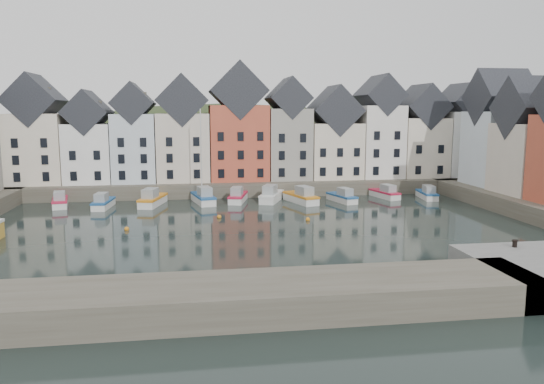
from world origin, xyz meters
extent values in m
plane|color=black|center=(0.00, 0.00, 0.00)|extent=(260.00, 260.00, 0.00)
cube|color=#4A4538|center=(0.00, 30.00, 1.00)|extent=(90.00, 16.00, 2.00)
cube|color=#4A4538|center=(-10.00, -22.00, 1.00)|extent=(50.00, 6.00, 2.00)
ellipsoid|color=#29391C|center=(0.00, 56.00, -18.00)|extent=(153.60, 70.40, 64.00)
sphere|color=#183116|center=(-13.94, 50.93, 8.70)|extent=(5.77, 5.77, 5.77)
sphere|color=#183116|center=(24.86, 60.75, 8.12)|extent=(5.27, 5.27, 5.27)
sphere|color=#183116|center=(31.82, 54.20, 7.88)|extent=(5.07, 5.07, 5.07)
sphere|color=#183116|center=(14.28, 55.19, 7.82)|extent=(5.01, 5.01, 5.01)
sphere|color=#183116|center=(-37.67, 56.61, 6.57)|extent=(3.94, 3.94, 3.94)
sphere|color=#183116|center=(28.33, 60.25, 8.05)|extent=(5.21, 5.21, 5.21)
sphere|color=#183116|center=(1.99, 58.64, 8.32)|extent=(5.45, 5.45, 5.45)
sphere|color=#183116|center=(37.80, 48.31, 7.21)|extent=(4.49, 4.49, 4.49)
cube|color=#EDDFC7|center=(-29.17, 28.00, 7.04)|extent=(7.67, 8.00, 10.07)
cube|color=black|center=(-29.17, 28.00, 13.97)|extent=(7.67, 8.16, 7.67)
cube|color=white|center=(-21.90, 28.00, 6.30)|extent=(6.56, 8.00, 8.61)
cube|color=black|center=(-21.90, 28.00, 12.23)|extent=(6.56, 8.16, 6.56)
cube|color=silver|center=(-15.37, 28.00, 7.01)|extent=(6.20, 8.00, 10.02)
cube|color=black|center=(-15.37, 28.00, 13.55)|extent=(6.20, 8.16, 6.20)
cube|color=beige|center=(-8.27, 28.00, 7.04)|extent=(7.70, 8.00, 10.08)
cube|color=black|center=(-8.27, 28.00, 13.98)|extent=(7.70, 8.16, 7.70)
cube|color=#C14F37|center=(0.07, 28.00, 7.64)|extent=(8.69, 8.00, 11.28)
cube|color=black|center=(0.07, 28.00, 15.43)|extent=(8.69, 8.16, 8.69)
cube|color=gray|center=(7.78, 28.00, 7.39)|extent=(6.43, 8.00, 10.78)
cube|color=black|center=(7.78, 28.00, 14.37)|extent=(6.43, 8.16, 6.43)
cube|color=beige|center=(15.08, 28.00, 6.28)|extent=(7.88, 8.00, 8.56)
cube|color=black|center=(15.08, 28.00, 12.51)|extent=(7.88, 8.16, 7.88)
cube|color=white|center=(22.42, 28.00, 7.64)|extent=(6.50, 8.00, 11.27)
cube|color=black|center=(22.42, 28.00, 14.88)|extent=(6.50, 8.16, 6.50)
cube|color=#EDDFC7|center=(29.43, 28.00, 6.66)|extent=(7.23, 8.00, 9.32)
cube|color=black|center=(29.43, 28.00, 13.11)|extent=(7.23, 8.16, 7.23)
cube|color=white|center=(36.28, 28.00, 7.16)|extent=(6.18, 8.00, 10.32)
cube|color=black|center=(36.28, 28.00, 13.85)|extent=(6.18, 8.16, 6.18)
cube|color=silver|center=(36.00, 16.26, 7.19)|extent=(7.47, 8.00, 10.38)
cube|color=black|center=(36.00, 16.26, 14.36)|extent=(7.62, 8.00, 8.00)
cube|color=beige|center=(36.00, 8.26, 6.44)|extent=(8.14, 8.00, 8.89)
cube|color=black|center=(36.00, 8.26, 12.87)|extent=(8.30, 8.00, 8.00)
sphere|color=orange|center=(-4.00, 8.00, 0.15)|extent=(0.50, 0.50, 0.50)
sphere|color=orange|center=(6.00, 5.00, 0.15)|extent=(0.50, 0.50, 0.50)
sphere|color=orange|center=(-14.00, 3.00, 0.15)|extent=(0.50, 0.50, 0.50)
cube|color=silver|center=(-24.37, 18.93, 0.34)|extent=(2.89, 6.09, 1.07)
cube|color=#BC1A3C|center=(-24.37, 18.93, 0.93)|extent=(3.01, 6.23, 0.24)
cube|color=gray|center=(-24.20, 18.07, 1.51)|extent=(1.81, 2.57, 1.17)
cube|color=silver|center=(-18.53, 16.99, 0.34)|extent=(2.26, 5.93, 1.06)
cube|color=#1D4F89|center=(-18.53, 16.99, 0.92)|extent=(2.37, 6.06, 0.24)
cube|color=gray|center=(-18.61, 16.12, 1.50)|extent=(1.56, 2.43, 1.16)
cube|color=silver|center=(-12.31, 17.95, 0.39)|extent=(3.54, 6.99, 1.23)
cube|color=orange|center=(-12.31, 17.95, 1.06)|extent=(3.68, 7.15, 0.28)
cube|color=gray|center=(-12.55, 16.98, 1.73)|extent=(2.15, 2.98, 1.34)
cube|color=silver|center=(-5.63, 18.62, 0.39)|extent=(3.31, 6.93, 1.22)
cube|color=#1D4F89|center=(-5.63, 18.62, 1.05)|extent=(3.45, 7.08, 0.28)
cube|color=gray|center=(-5.43, 17.64, 1.72)|extent=(2.06, 2.92, 1.33)
cylinder|color=silver|center=(-5.77, 19.27, 6.66)|extent=(0.16, 0.16, 12.21)
cube|color=silver|center=(-0.82, 19.07, 0.35)|extent=(3.22, 6.34, 1.12)
cube|color=#BC1A3C|center=(-0.82, 19.07, 0.96)|extent=(3.34, 6.49, 0.25)
cube|color=gray|center=(-1.03, 18.19, 1.57)|extent=(1.96, 2.70, 1.22)
cube|color=silver|center=(3.87, 18.80, 0.39)|extent=(4.33, 6.95, 1.23)
cube|color=silver|center=(3.87, 18.80, 1.06)|extent=(4.48, 7.12, 0.28)
cube|color=gray|center=(3.50, 17.87, 1.73)|extent=(2.44, 3.06, 1.34)
cube|color=silver|center=(7.63, 16.99, 0.39)|extent=(3.90, 7.00, 1.23)
cube|color=orange|center=(7.63, 16.99, 1.06)|extent=(4.05, 7.16, 0.28)
cube|color=gray|center=(7.93, 16.03, 1.73)|extent=(2.29, 3.03, 1.34)
cube|color=silver|center=(13.40, 16.83, 0.33)|extent=(3.11, 5.96, 1.05)
cube|color=#1D4F89|center=(13.40, 16.83, 0.90)|extent=(3.23, 6.10, 0.24)
cube|color=gray|center=(13.62, 16.00, 1.48)|extent=(1.87, 2.55, 1.14)
cube|color=silver|center=(20.49, 19.22, 0.33)|extent=(2.96, 5.95, 1.05)
cube|color=#BC1A3C|center=(20.49, 19.22, 0.90)|extent=(3.08, 6.08, 0.24)
cube|color=gray|center=(20.68, 18.38, 1.47)|extent=(1.81, 2.53, 1.14)
cube|color=silver|center=(26.28, 17.67, 0.33)|extent=(2.42, 5.78, 1.03)
cube|color=#1D4F89|center=(26.28, 17.67, 0.89)|extent=(2.53, 5.91, 0.23)
cube|color=gray|center=(26.17, 16.84, 1.45)|extent=(1.60, 2.40, 1.12)
cylinder|color=black|center=(17.71, -16.50, 2.25)|extent=(0.36, 0.36, 0.50)
cylinder|color=black|center=(17.71, -16.50, 2.52)|extent=(0.48, 0.48, 0.08)
camera|label=1|loc=(-6.98, -53.32, 12.50)|focal=35.00mm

